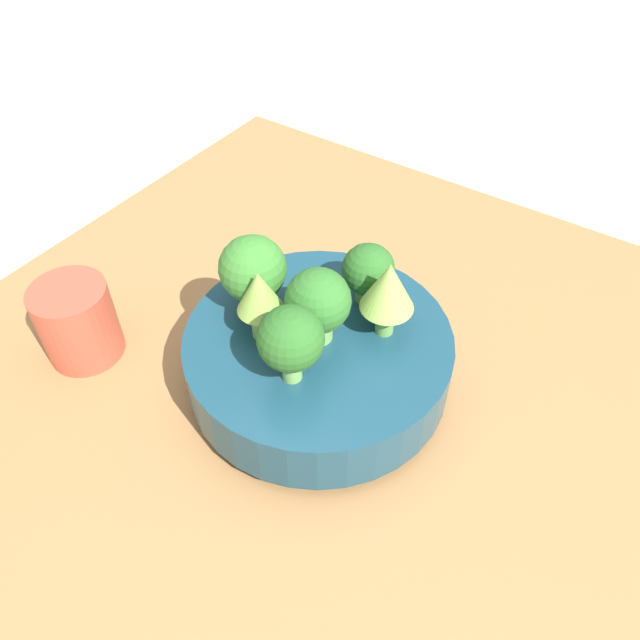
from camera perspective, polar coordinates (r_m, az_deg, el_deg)
ground_plane at (r=0.72m, az=-0.14°, el=-8.20°), size 6.00×6.00×0.00m
table at (r=0.70m, az=-0.15°, el=-7.06°), size 0.89×0.87×0.05m
bowl at (r=0.66m, az=0.00°, el=-3.24°), size 0.27×0.27×0.08m
broccoli_floret_left at (r=0.64m, az=4.43°, el=4.49°), size 0.06×0.06×0.07m
broccoli_floret_right at (r=0.56m, az=-2.70°, el=-1.83°), size 0.06×0.06×0.08m
broccoli_floret_center at (r=0.60m, az=0.00°, el=1.83°), size 0.06×0.06×0.08m
broccoli_floret_front at (r=0.63m, az=-5.99°, el=4.71°), size 0.07×0.07×0.09m
romanesco_piece_far at (r=0.60m, az=6.27°, el=2.87°), size 0.05×0.05×0.09m
romanesco_piece_near at (r=0.60m, az=-5.55°, el=2.22°), size 0.05×0.05×0.08m
cup at (r=0.74m, az=-21.29°, el=-0.15°), size 0.08×0.08×0.09m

